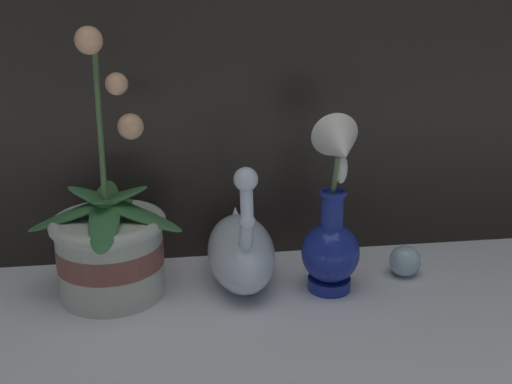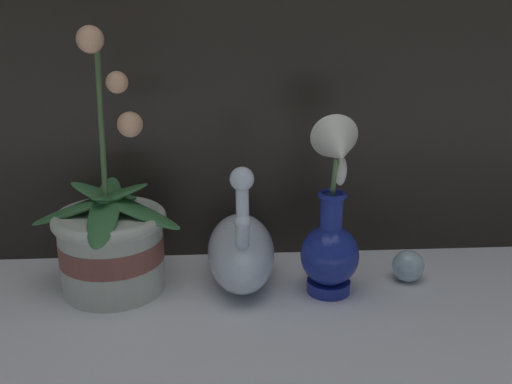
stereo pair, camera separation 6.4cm
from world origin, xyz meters
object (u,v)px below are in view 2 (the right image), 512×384
Objects in this scene: orchid_potted_plant at (111,239)px; glass_sphere at (408,266)px; blue_vase at (332,228)px; swan_figurine at (241,248)px.

orchid_potted_plant is 7.85× the size of glass_sphere.
blue_vase is at bearing -6.42° from orchid_potted_plant.
blue_vase is at bearing -19.43° from swan_figurine.
orchid_potted_plant reaches higher than swan_figurine.
orchid_potted_plant reaches higher than glass_sphere.
swan_figurine is at bearing 177.43° from glass_sphere.
glass_sphere is at bearing 14.86° from blue_vase.
glass_sphere is (0.46, -0.00, -0.06)m from orchid_potted_plant.
swan_figurine is 0.15m from blue_vase.
swan_figurine reaches higher than glass_sphere.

